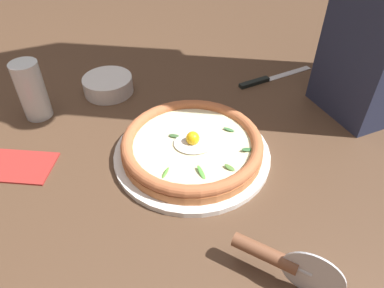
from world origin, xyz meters
The scene contains 8 objects.
ground_plane centered at (0.00, 0.00, -0.01)m, with size 2.40×2.40×0.03m, color brown.
pizza_plate centered at (-0.03, -0.03, 0.01)m, with size 0.32×0.32×0.01m, color white.
pizza centered at (-0.03, -0.03, 0.03)m, with size 0.28×0.28×0.05m.
side_bowl centered at (0.16, -0.30, 0.02)m, with size 0.12×0.12×0.04m, color white.
pizza_cutter centered at (-0.12, 0.24, 0.04)m, with size 0.14×0.11×0.09m.
table_knife centered at (-0.25, -0.31, 0.00)m, with size 0.22×0.10×0.01m.
drinking_glass centered at (0.32, -0.21, 0.06)m, with size 0.06×0.06×0.14m.
folded_napkin centered at (0.32, -0.04, 0.00)m, with size 0.14×0.09×0.01m, color #A52B26.
Camera 1 is at (0.03, 0.50, 0.50)m, focal length 33.54 mm.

